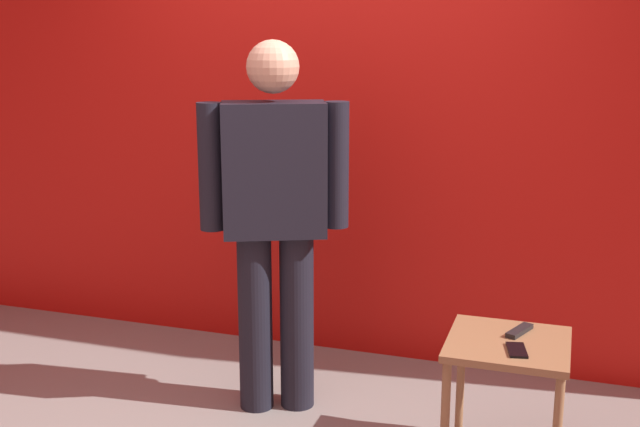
# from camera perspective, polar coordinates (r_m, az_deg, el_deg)

# --- Properties ---
(back_wall_red) EXTENTS (5.94, 0.12, 3.39)m
(back_wall_red) POSITION_cam_1_polar(r_m,az_deg,el_deg) (4.25, 1.35, 12.03)
(back_wall_red) COLOR red
(back_wall_red) RESTS_ON ground_plane
(standing_person) EXTENTS (0.67, 0.40, 1.75)m
(standing_person) POSITION_cam_1_polar(r_m,az_deg,el_deg) (3.59, -3.34, 0.26)
(standing_person) COLOR black
(standing_person) RESTS_ON ground_plane
(side_table) EXTENTS (0.48, 0.48, 0.56)m
(side_table) POSITION_cam_1_polar(r_m,az_deg,el_deg) (3.32, 13.54, -10.54)
(side_table) COLOR olive
(side_table) RESTS_ON ground_plane
(cell_phone) EXTENTS (0.10, 0.16, 0.01)m
(cell_phone) POSITION_cam_1_polar(r_m,az_deg,el_deg) (3.18, 14.21, -9.67)
(cell_phone) COLOR black
(cell_phone) RESTS_ON side_table
(tv_remote) EXTENTS (0.10, 0.17, 0.02)m
(tv_remote) POSITION_cam_1_polar(r_m,az_deg,el_deg) (3.37, 14.40, -8.31)
(tv_remote) COLOR black
(tv_remote) RESTS_ON side_table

